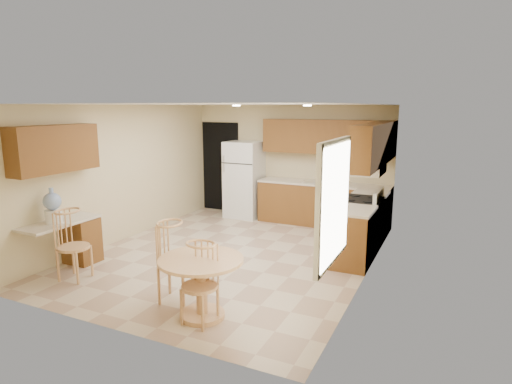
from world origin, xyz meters
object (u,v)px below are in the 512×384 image
at_px(chair_table_a, 170,256).
at_px(refrigerator, 244,179).
at_px(chair_desk, 67,240).
at_px(dining_table, 201,279).
at_px(stove, 361,224).
at_px(chair_table_b, 195,279).
at_px(water_crock, 53,207).

bearing_deg(chair_table_a, refrigerator, -178.22).
xyz_separation_m(chair_table_a, chair_desk, (-1.74, -0.04, -0.01)).
relative_size(refrigerator, dining_table, 1.71).
bearing_deg(chair_desk, stove, 122.96).
distance_m(dining_table, chair_table_b, 0.24).
bearing_deg(refrigerator, chair_table_b, -69.66).
bearing_deg(chair_table_b, water_crock, -5.11).
relative_size(stove, dining_table, 1.09).
distance_m(dining_table, chair_table_a, 0.59).
relative_size(dining_table, chair_desk, 0.98).
xyz_separation_m(refrigerator, chair_table_b, (1.74, -4.69, -0.28)).
distance_m(chair_table_b, chair_desk, 2.36).
height_order(refrigerator, water_crock, refrigerator).
bearing_deg(chair_table_a, chair_table_b, 45.78).
relative_size(dining_table, chair_table_b, 1.06).
xyz_separation_m(dining_table, water_crock, (-2.74, 0.28, 0.53)).
bearing_deg(refrigerator, chair_desk, -97.82).
distance_m(refrigerator, water_crock, 4.33).
distance_m(chair_table_b, water_crock, 2.86).
relative_size(stove, water_crock, 2.05).
bearing_deg(dining_table, chair_desk, 177.33).
height_order(refrigerator, chair_table_b, refrigerator).
relative_size(chair_table_a, chair_desk, 1.02).
bearing_deg(chair_desk, refrigerator, 162.95).
xyz_separation_m(stove, water_crock, (-3.92, -2.98, 0.54)).
height_order(refrigerator, chair_desk, refrigerator).
xyz_separation_m(chair_table_b, chair_desk, (-2.34, 0.32, 0.04)).
bearing_deg(water_crock, stove, 37.19).
distance_m(chair_desk, water_crock, 0.62).
distance_m(stove, dining_table, 3.47).
xyz_separation_m(refrigerator, water_crock, (-1.05, -4.20, 0.16)).
bearing_deg(chair_desk, chair_table_b, 72.99).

